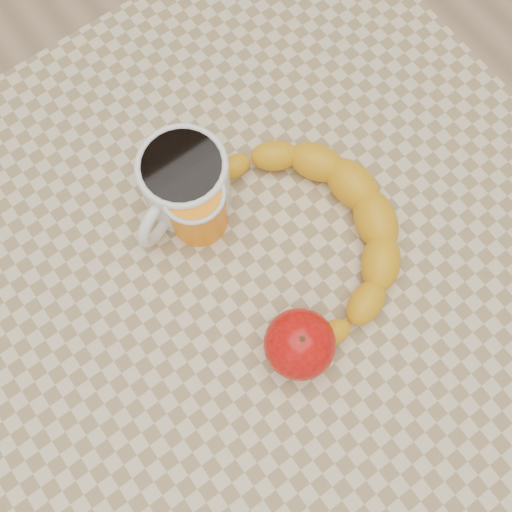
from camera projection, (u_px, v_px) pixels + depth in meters
ground at (256, 349)px, 1.38m from camera, size 3.00×3.00×0.00m
table at (256, 280)px, 0.75m from camera, size 0.80×0.80×0.75m
coffee_mug at (184, 182)px, 0.64m from camera, size 0.15×0.13×0.09m
orange_juice_glass at (196, 207)px, 0.64m from camera, size 0.07×0.07×0.08m
apple at (300, 344)px, 0.60m from camera, size 0.09×0.09×0.07m
banana at (320, 231)px, 0.65m from camera, size 0.39×0.43×0.05m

